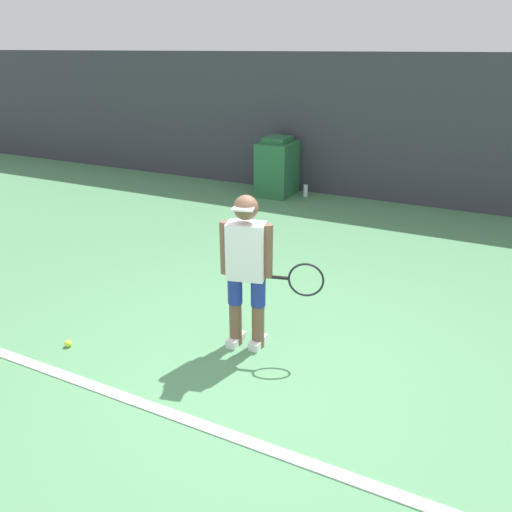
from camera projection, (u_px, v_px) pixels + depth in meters
ground_plane at (255, 374)px, 4.41m from camera, size 24.00×24.00×0.00m
back_wall at (402, 131)px, 8.78m from camera, size 24.00×0.10×2.59m
court_baseline at (211, 428)px, 3.77m from camera, size 21.60×0.10×0.01m
tennis_player at (248, 267)px, 4.51m from camera, size 0.93×0.36×1.50m
tennis_ball at (68, 343)px, 4.79m from camera, size 0.07×0.07×0.07m
covered_chair at (277, 167)px, 9.55m from camera, size 0.62×0.79×1.11m
water_bottle at (305, 190)px, 9.57m from camera, size 0.09×0.09×0.26m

